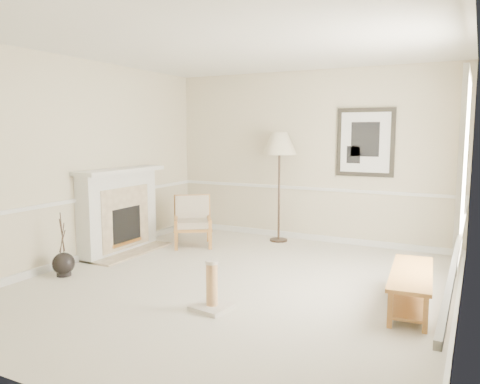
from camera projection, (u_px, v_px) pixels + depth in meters
name	position (u px, v px, depth m)	size (l,w,h in m)	color
ground	(235.00, 284.00, 5.76)	(5.50, 5.50, 0.00)	silver
room	(248.00, 132.00, 5.53)	(5.04, 5.54, 2.92)	beige
fireplace	(119.00, 211.00, 7.27)	(0.64, 1.64, 1.31)	white
floor_vase	(63.00, 264.00, 6.09)	(0.29, 0.29, 0.85)	black
armchair	(193.00, 219.00, 7.76)	(0.87, 0.89, 0.82)	#A66735
floor_lamp	(280.00, 147.00, 7.86)	(0.75, 0.75, 1.86)	black
bench	(411.00, 284.00, 4.97)	(0.53, 1.41, 0.40)	#A66735
scratching_post	(212.00, 294.00, 4.93)	(0.42, 0.42, 0.53)	silver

